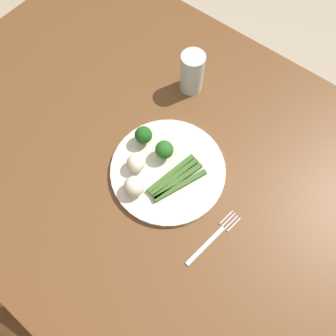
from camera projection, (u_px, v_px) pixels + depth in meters
ground_plane at (168, 228)px, 1.48m from camera, size 6.00×6.00×0.02m
dining_table at (168, 175)px, 0.89m from camera, size 1.45×0.96×0.72m
plate at (168, 170)px, 0.79m from camera, size 0.28×0.28×0.01m
asparagus_bundle at (176, 179)px, 0.77m from camera, size 0.09×0.15×0.01m
broccoli_right at (165, 149)px, 0.77m from camera, size 0.04×0.04×0.06m
broccoli_outer_edge at (144, 135)px, 0.79m from camera, size 0.04×0.04×0.05m
cauliflower_mid at (134, 186)px, 0.74m from camera, size 0.05×0.05×0.05m
cauliflower_left at (136, 163)px, 0.77m from camera, size 0.04×0.04×0.04m
fork at (213, 238)px, 0.73m from camera, size 0.04×0.17×0.00m
water_glass at (192, 73)px, 0.85m from camera, size 0.06×0.06×0.12m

